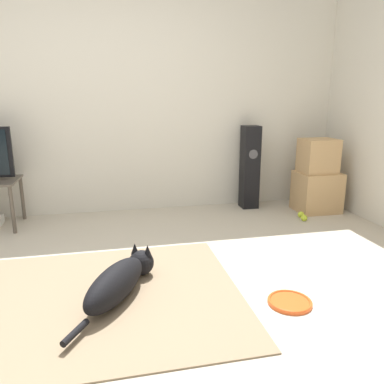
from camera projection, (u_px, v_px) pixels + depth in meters
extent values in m
plane|color=#BCB29E|center=(121.00, 309.00, 2.26)|extent=(12.00, 12.00, 0.00)
cube|color=beige|center=(108.00, 94.00, 3.94)|extent=(8.00, 0.06, 2.55)
cube|color=#847056|center=(106.00, 297.00, 2.38)|extent=(1.71, 1.48, 0.01)
ellipsoid|color=black|center=(115.00, 284.00, 2.31)|extent=(0.49, 0.65, 0.23)
sphere|color=black|center=(141.00, 263.00, 2.65)|extent=(0.18, 0.18, 0.18)
cone|color=black|center=(135.00, 249.00, 2.65)|extent=(0.06, 0.06, 0.08)
cone|color=black|center=(148.00, 250.00, 2.62)|extent=(0.06, 0.06, 0.08)
cylinder|color=black|center=(75.00, 332.00, 1.94)|extent=(0.14, 0.20, 0.04)
cylinder|color=#DB511E|center=(290.00, 302.00, 2.32)|extent=(0.27, 0.27, 0.02)
torus|color=#DB511E|center=(290.00, 301.00, 2.32)|extent=(0.27, 0.27, 0.02)
cube|color=tan|center=(317.00, 192.00, 4.17)|extent=(0.45, 0.38, 0.44)
cube|color=tan|center=(318.00, 156.00, 4.07)|extent=(0.37, 0.31, 0.37)
cube|color=black|center=(250.00, 167.00, 4.25)|extent=(0.19, 0.19, 0.94)
cylinder|color=#4C4C51|center=(253.00, 154.00, 4.12)|extent=(0.10, 0.00, 0.10)
cylinder|color=brown|center=(12.00, 210.00, 3.47)|extent=(0.04, 0.04, 0.45)
cylinder|color=brown|center=(22.00, 198.00, 3.88)|extent=(0.04, 0.04, 0.45)
sphere|color=#C6E033|center=(301.00, 215.00, 3.97)|extent=(0.07, 0.07, 0.07)
sphere|color=#C6E033|center=(304.00, 218.00, 3.86)|extent=(0.07, 0.07, 0.07)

